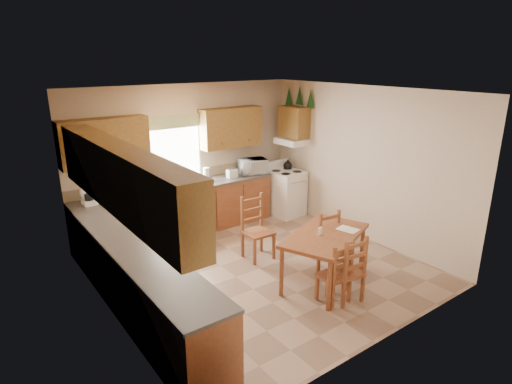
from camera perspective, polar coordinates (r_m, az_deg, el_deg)
floor at (r=6.77m, az=0.49°, el=-10.18°), size 4.50×4.50×0.00m
ceiling at (r=6.00m, az=0.56°, el=13.25°), size 4.50×4.50×0.00m
wall_left at (r=5.29m, az=-19.42°, el=-3.43°), size 4.50×4.50×0.00m
wall_right at (r=7.76m, az=13.97°, el=3.66°), size 4.50×4.50×0.00m
wall_back at (r=8.10m, az=-9.08°, el=4.55°), size 4.50×4.50×0.00m
wall_front at (r=4.75m, az=17.07°, el=-5.59°), size 4.50×4.50×0.00m
lower_cab_back at (r=7.95m, az=-10.16°, el=-2.64°), size 3.75×0.60×0.88m
lower_cab_left at (r=5.62m, az=-15.02°, el=-11.97°), size 0.60×3.60×0.88m
counter_back at (r=7.80m, az=-10.34°, el=0.53°), size 3.75×0.63×0.04m
counter_left at (r=5.42m, az=-15.41°, el=-7.72°), size 0.63×3.60×0.04m
backsplash at (r=8.02m, az=-11.31°, el=1.78°), size 3.75×0.01×0.18m
upper_cab_back_left at (r=7.29m, az=-19.56°, el=6.33°), size 1.41×0.33×0.75m
upper_cab_back_right at (r=8.29m, az=-3.38°, el=8.59°), size 1.25×0.33×0.75m
upper_cab_left at (r=5.05m, az=-17.71°, el=1.79°), size 0.33×3.60×0.75m
upper_cab_stove at (r=8.67m, az=5.07°, el=9.26°), size 0.33×0.62×0.62m
range_hood at (r=8.70m, az=4.75°, el=6.76°), size 0.44×0.62×0.12m
window_frame at (r=7.91m, az=-10.99°, el=5.60°), size 1.13×0.02×1.18m
window_pane at (r=7.90m, az=-10.97°, el=5.59°), size 1.05×0.01×1.10m
window_valance at (r=7.79m, az=-11.10°, el=9.16°), size 1.19×0.01×0.24m
sink_basin at (r=7.82m, az=-9.87°, el=0.91°), size 0.75×0.45×0.04m
pine_decal_a at (r=8.46m, az=7.30°, el=12.26°), size 0.22×0.22×0.36m
pine_decal_b at (r=8.69m, az=5.83°, el=12.71°), size 0.22×0.22×0.36m
pine_decal_c at (r=8.94m, az=4.42°, el=12.63°), size 0.22×0.22×0.36m
stove at (r=8.83m, az=4.05°, el=-0.20°), size 0.67×0.69×0.91m
coffeemaker at (r=7.21m, az=-21.44°, el=-0.24°), size 0.24×0.28×0.35m
paper_towel at (r=8.04m, az=-6.66°, el=2.34°), size 0.14×0.14×0.26m
toaster at (r=8.27m, az=-3.23°, el=2.50°), size 0.20×0.13×0.16m
microwave at (r=8.52m, az=-0.43°, el=3.45°), size 0.57×0.47×0.29m
dining_table at (r=6.31m, az=9.06°, el=-8.72°), size 1.62×1.29×0.76m
chair_near_left at (r=5.85m, az=10.36°, el=-10.40°), size 0.38×0.36×0.88m
chair_near_right at (r=5.90m, az=11.93°, el=-9.89°), size 0.43×0.42×0.94m
chair_far_left at (r=6.89m, az=0.28°, el=-4.89°), size 0.45×0.43×1.03m
chair_far_right at (r=6.49m, az=10.51°, el=-7.10°), size 0.44×0.43×0.95m
table_paper at (r=6.37m, az=12.15°, el=-4.88°), size 0.28×0.34×0.00m
table_card at (r=6.09m, az=8.53°, el=-5.19°), size 0.09×0.04×0.11m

